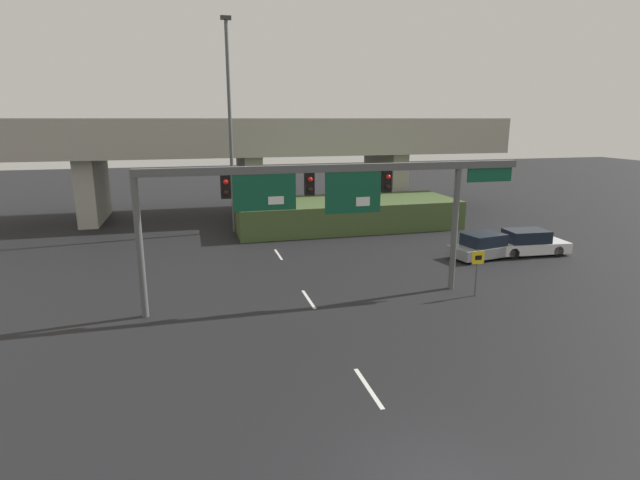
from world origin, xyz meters
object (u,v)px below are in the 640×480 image
at_px(signal_gantry, 330,191).
at_px(parked_sedan_near_right, 485,246).
at_px(highway_light_pole_near, 230,123).
at_px(parked_sedan_mid_right, 528,243).
at_px(speed_limit_sign, 477,266).

height_order(signal_gantry, parked_sedan_near_right, signal_gantry).
height_order(signal_gantry, highway_light_pole_near, highway_light_pole_near).
bearing_deg(parked_sedan_mid_right, speed_limit_sign, -136.61).
distance_m(signal_gantry, parked_sedan_mid_right, 14.89).
distance_m(speed_limit_sign, parked_sedan_mid_right, 9.01).
bearing_deg(signal_gantry, parked_sedan_near_right, 22.71).
distance_m(signal_gantry, parked_sedan_near_right, 12.29).
relative_size(speed_limit_sign, highway_light_pole_near, 0.15).
bearing_deg(parked_sedan_mid_right, signal_gantry, -157.67).
bearing_deg(speed_limit_sign, parked_sedan_near_right, 54.56).
distance_m(parked_sedan_near_right, parked_sedan_mid_right, 2.91).
height_order(highway_light_pole_near, parked_sedan_near_right, highway_light_pole_near).
bearing_deg(parked_sedan_near_right, parked_sedan_mid_right, -10.23).
bearing_deg(highway_light_pole_near, parked_sedan_near_right, -38.37).
bearing_deg(speed_limit_sign, highway_light_pole_near, 120.05).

